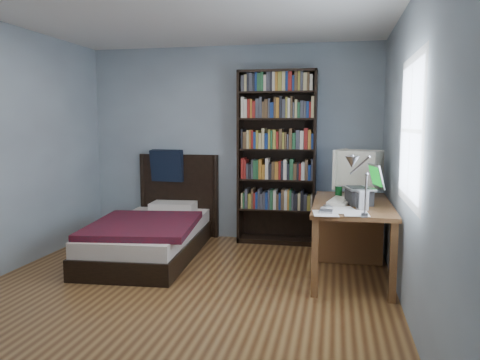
{
  "coord_description": "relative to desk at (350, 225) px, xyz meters",
  "views": [
    {
      "loc": [
        1.34,
        -3.88,
        1.5
      ],
      "look_at": [
        0.42,
        0.6,
        0.95
      ],
      "focal_mm": 35.0,
      "sensor_mm": 36.0,
      "label": 1
    }
  ],
  "objects": [
    {
      "name": "soda_can",
      "position": [
        -0.13,
        -0.16,
        0.38
      ],
      "size": [
        0.07,
        0.07,
        0.13
      ],
      "primitive_type": "cylinder",
      "color": "#073514",
      "rests_on": "desk"
    },
    {
      "name": "crt_monitor",
      "position": [
        0.07,
        0.08,
        0.6
      ],
      "size": [
        0.55,
        0.51,
        0.5
      ],
      "color": "beige",
      "rests_on": "desk"
    },
    {
      "name": "phone_grey",
      "position": [
        -0.26,
        -0.87,
        0.33
      ],
      "size": [
        0.06,
        0.1,
        0.02
      ],
      "primitive_type": "cube",
      "rotation": [
        0.0,
        0.0,
        -0.09
      ],
      "color": "#949496",
      "rests_on": "desk"
    },
    {
      "name": "keyboard",
      "position": [
        -0.12,
        -0.46,
        0.33
      ],
      "size": [
        0.27,
        0.49,
        0.04
      ],
      "primitive_type": "cube",
      "rotation": [
        0.0,
        0.07,
        -0.2
      ],
      "color": "beige",
      "rests_on": "desk"
    },
    {
      "name": "room",
      "position": [
        -1.48,
        -1.22,
        0.84
      ],
      "size": [
        4.2,
        4.24,
        2.5
      ],
      "color": "brown",
      "rests_on": "ground"
    },
    {
      "name": "phone_silver",
      "position": [
        -0.23,
        -0.76,
        0.33
      ],
      "size": [
        0.09,
        0.12,
        0.02
      ],
      "primitive_type": "cube",
      "rotation": [
        0.0,
        0.0,
        0.35
      ],
      "color": "#B6B7BB",
      "rests_on": "desk"
    },
    {
      "name": "bed",
      "position": [
        -2.23,
        -0.09,
        -0.16
      ],
      "size": [
        1.26,
        2.14,
        1.16
      ],
      "color": "black",
      "rests_on": "floor"
    },
    {
      "name": "external_drive",
      "position": [
        -0.24,
        -1.02,
        0.33
      ],
      "size": [
        0.12,
        0.12,
        0.02
      ],
      "primitive_type": "cube",
      "rotation": [
        0.0,
        0.0,
        -0.07
      ],
      "color": "#949496",
      "rests_on": "desk"
    },
    {
      "name": "speaker",
      "position": [
        0.08,
        -0.79,
        0.41
      ],
      "size": [
        0.11,
        0.11,
        0.18
      ],
      "primitive_type": "cube",
      "rotation": [
        0.0,
        0.0,
        0.3
      ],
      "color": "#949496",
      "rests_on": "desk"
    },
    {
      "name": "mouse",
      "position": [
        -0.01,
        -0.14,
        0.34
      ],
      "size": [
        0.07,
        0.12,
        0.04
      ],
      "primitive_type": "ellipsoid",
      "color": "silver",
      "rests_on": "desk"
    },
    {
      "name": "desk",
      "position": [
        0.0,
        0.0,
        0.0
      ],
      "size": [
        0.75,
        1.49,
        0.73
      ],
      "color": "brown",
      "rests_on": "floor"
    },
    {
      "name": "laptop",
      "position": [
        0.08,
        -0.5,
        0.43
      ],
      "size": [
        0.38,
        0.37,
        0.39
      ],
      "color": "#2D2D30",
      "rests_on": "desk"
    },
    {
      "name": "desk_lamp",
      "position": [
        -0.03,
        -1.46,
        0.75
      ],
      "size": [
        0.21,
        0.46,
        0.54
      ],
      "color": "#99999E",
      "rests_on": "desk"
    },
    {
      "name": "bookshelf",
      "position": [
        -0.89,
        0.72,
        0.67
      ],
      "size": [
        0.97,
        0.3,
        2.16
      ],
      "color": "black",
      "rests_on": "floor"
    }
  ]
}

